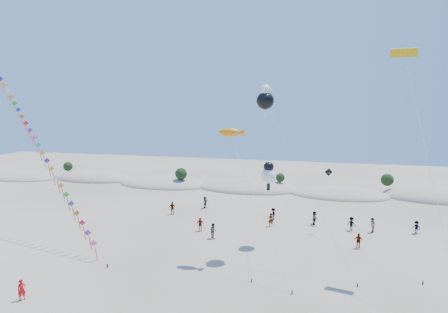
# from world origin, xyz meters

# --- Properties ---
(dune_ridge) EXTENTS (145.30, 11.49, 5.57)m
(dune_ridge) POSITION_xyz_m (1.06, 45.14, 0.11)
(dune_ridge) COLOR tan
(dune_ridge) RESTS_ON ground
(kite_train) EXTENTS (26.38, 14.25, 22.51)m
(kite_train) POSITION_xyz_m (-20.59, 16.82, 11.60)
(kite_train) COLOR #3F2D1E
(kite_train) RESTS_ON ground
(fish_kite) EXTENTS (7.84, 6.98, 13.01)m
(fish_kite) POSITION_xyz_m (3.97, 14.93, 12.51)
(fish_kite) COLOR #3F2D1E
(fish_kite) RESTS_ON ground
(cartoon_kite_low) EXTENTS (1.66, 10.53, 9.12)m
(cartoon_kite_low) POSITION_xyz_m (7.06, 19.34, 7.77)
(cartoon_kite_low) COLOR #3F2D1E
(cartoon_kite_low) RESTS_ON ground
(cartoon_kite_high) EXTENTS (9.97, 7.40, 17.25)m
(cartoon_kite_high) POSITION_xyz_m (6.84, 17.46, 15.82)
(cartoon_kite_high) COLOR #3F2D1E
(cartoon_kite_high) RESTS_ON ground
(parafoil_kite) EXTENTS (3.77, 12.50, 20.18)m
(parafoil_kite) POSITION_xyz_m (19.25, 15.85, 19.36)
(parafoil_kite) COLOR #3F2D1E
(parafoil_kite) RESTS_ON ground
(dark_kite) EXTENTS (8.20, 12.66, 7.69)m
(dark_kite) POSITION_xyz_m (15.77, 21.67, 5.13)
(dark_kite) COLOR #3F2D1E
(dark_kite) RESTS_ON ground
(flyer_foreground) EXTENTS (0.69, 0.74, 1.70)m
(flyer_foreground) POSITION_xyz_m (-10.15, 2.46, 0.85)
(flyer_foreground) COLOR red
(flyer_foreground) RESTS_ON ground
(beachgoers) EXTENTS (32.23, 13.13, 1.80)m
(beachgoers) POSITION_xyz_m (8.25, 25.64, 0.85)
(beachgoers) COLOR slate
(beachgoers) RESTS_ON ground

